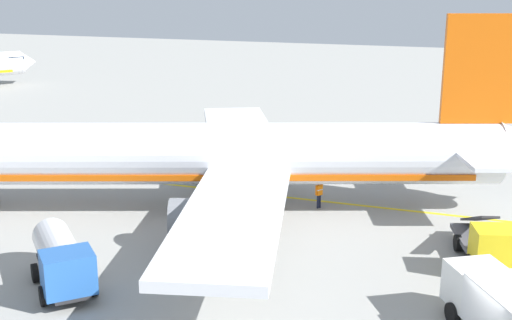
# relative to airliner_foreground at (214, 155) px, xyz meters

# --- Properties ---
(airliner_foreground) EXTENTS (33.83, 40.36, 11.90)m
(airliner_foreground) POSITION_rel_airliner_foreground_xyz_m (0.00, 0.00, 0.00)
(airliner_foreground) COLOR silver
(airliner_foreground) RESTS_ON ground
(service_truck_baggage) EXTENTS (5.44, 5.41, 2.40)m
(service_truck_baggage) POSITION_rel_airliner_foreground_xyz_m (-12.52, 2.37, -2.00)
(service_truck_baggage) COLOR #2659A5
(service_truck_baggage) RESTS_ON ground
(service_truck_catering) EXTENTS (6.37, 3.64, 2.56)m
(service_truck_catering) POSITION_rel_airliner_foreground_xyz_m (-3.69, -16.29, -2.20)
(service_truck_catering) COLOR yellow
(service_truck_catering) RESTS_ON ground
(service_truck_pushback) EXTENTS (6.87, 5.31, 2.55)m
(service_truck_pushback) POSITION_rel_airliner_foreground_xyz_m (-11.36, -16.95, -1.92)
(service_truck_pushback) COLOR white
(service_truck_pushback) RESTS_ON ground
(cargo_container_near) EXTENTS (2.42, 2.42, 1.96)m
(cargo_container_near) POSITION_rel_airliner_foreground_xyz_m (-8.03, -2.70, -2.46)
(cargo_container_near) COLOR #333338
(cargo_container_near) RESTS_ON ground
(crew_loader_left) EXTENTS (0.55, 0.43, 1.73)m
(crew_loader_left) POSITION_rel_airliner_foreground_xyz_m (2.06, -6.19, -2.37)
(crew_loader_left) COLOR #191E33
(crew_loader_left) RESTS_ON ground
(apron_guide_line) EXTENTS (0.30, 60.00, 0.01)m
(apron_guide_line) POSITION_rel_airliner_foreground_xyz_m (3.40, -4.46, -3.39)
(apron_guide_line) COLOR yellow
(apron_guide_line) RESTS_ON ground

